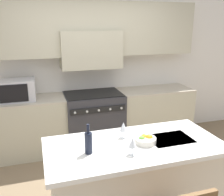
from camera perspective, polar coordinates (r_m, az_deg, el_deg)
name	(u,v)px	position (r m, az deg, el deg)	size (l,w,h in m)	color
back_cabinetry	(89,52)	(4.29, -5.29, 10.44)	(10.00, 0.46, 2.70)	silver
back_counter	(94,120)	(4.32, -4.20, -5.02)	(3.60, 0.62, 0.93)	#B2AD93
range_stove	(94,120)	(4.30, -4.14, -5.00)	(0.95, 0.70, 0.95)	#2D2D33
microwave	(18,90)	(4.05, -20.75, 1.72)	(0.51, 0.40, 0.32)	#B7B7BC
kitchen_island	(134,183)	(2.74, 4.97, -18.86)	(1.75, 0.84, 0.92)	beige
wine_bottle	(88,142)	(2.29, -5.40, -10.05)	(0.07, 0.07, 0.28)	black
wine_glass_near	(133,143)	(2.26, 4.74, -10.20)	(0.08, 0.08, 0.17)	white
wine_glass_far	(123,127)	(2.57, 2.62, -6.71)	(0.08, 0.08, 0.17)	white
fruit_bowl	(145,140)	(2.52, 7.66, -9.43)	(0.21, 0.21, 0.09)	silver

